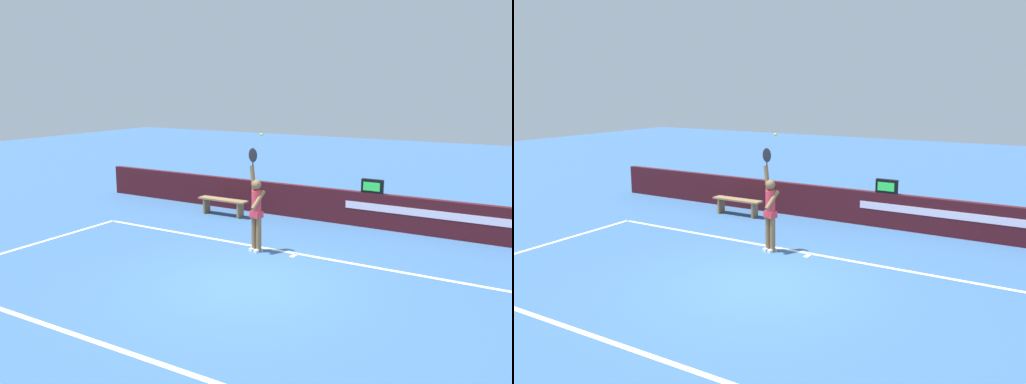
# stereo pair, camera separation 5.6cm
# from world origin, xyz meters

# --- Properties ---
(ground_plane) EXTENTS (60.00, 60.00, 0.00)m
(ground_plane) POSITION_xyz_m (0.00, 0.00, 0.00)
(ground_plane) COLOR #345B8D
(court_lines) EXTENTS (12.37, 5.71, 0.00)m
(court_lines) POSITION_xyz_m (0.00, -0.58, 0.00)
(court_lines) COLOR white
(court_lines) RESTS_ON ground
(back_wall) EXTENTS (18.18, 0.21, 1.00)m
(back_wall) POSITION_xyz_m (0.01, 5.42, 0.50)
(back_wall) COLOR #3D1017
(back_wall) RESTS_ON ground
(speed_display) EXTENTS (0.61, 0.16, 0.39)m
(speed_display) POSITION_xyz_m (0.76, 5.41, 1.20)
(speed_display) COLOR black
(speed_display) RESTS_ON back_wall
(tennis_player) EXTENTS (0.47, 0.46, 2.53)m
(tennis_player) POSITION_xyz_m (-0.95, 1.88, 1.06)
(tennis_player) COLOR brown
(tennis_player) RESTS_ON ground
(tennis_ball) EXTENTS (0.07, 0.07, 0.07)m
(tennis_ball) POSITION_xyz_m (-0.61, 1.54, 2.89)
(tennis_ball) COLOR #CEDF38
(courtside_bench_near) EXTENTS (1.65, 0.37, 0.52)m
(courtside_bench_near) POSITION_xyz_m (-3.67, 4.47, 0.40)
(courtside_bench_near) COLOR olive
(courtside_bench_near) RESTS_ON ground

